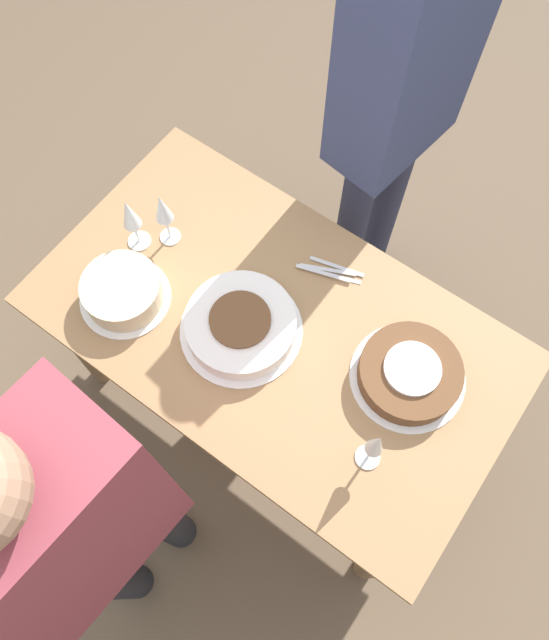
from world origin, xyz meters
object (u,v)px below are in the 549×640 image
object	(u,v)px
cake_front_chocolate	(410,373)
wine_glass_far	(130,216)
wine_glass_near	(163,210)
cake_back_decorated	(122,292)
person_cutting	(400,92)
wine_glass_extra	(376,445)
cake_center_white	(241,325)
person_watching	(82,532)

from	to	relation	value
cake_front_chocolate	wine_glass_far	bearing A→B (deg)	6.69
wine_glass_near	wine_glass_far	size ratio (longest dim) A/B	1.02
cake_back_decorated	person_cutting	world-z (taller)	person_cutting
cake_front_chocolate	wine_glass_extra	world-z (taller)	wine_glass_extra
cake_center_white	wine_glass_far	world-z (taller)	wine_glass_far
cake_center_white	wine_glass_near	distance (m)	0.40
cake_back_decorated	cake_center_white	bearing A→B (deg)	-160.76
cake_center_white	wine_glass_near	world-z (taller)	wine_glass_near
cake_front_chocolate	wine_glass_far	xyz separation A→B (m)	(0.89, 0.10, 0.10)
wine_glass_far	wine_glass_extra	xyz separation A→B (m)	(-0.92, 0.15, 0.01)
cake_front_chocolate	wine_glass_extra	bearing A→B (deg)	96.73
wine_glass_extra	person_cutting	xyz separation A→B (m)	(0.48, -0.85, 0.13)
cake_center_white	wine_glass_far	bearing A→B (deg)	-6.94
cake_front_chocolate	wine_glass_far	world-z (taller)	wine_glass_far
person_watching	wine_glass_far	bearing A→B (deg)	39.89
wine_glass_extra	person_cutting	size ratio (longest dim) A/B	0.13
wine_glass_far	person_cutting	world-z (taller)	person_cutting
wine_glass_extra	person_cutting	bearing A→B (deg)	-60.68
wine_glass_far	person_watching	world-z (taller)	person_watching
cake_back_decorated	wine_glass_near	distance (m)	0.26
wine_glass_near	person_watching	distance (m)	0.89
wine_glass_far	cake_center_white	bearing A→B (deg)	173.06
cake_back_decorated	wine_glass_extra	xyz separation A→B (m)	(-0.82, -0.02, 0.11)
cake_center_white	person_watching	size ratio (longest dim) A/B	0.21
cake_center_white	wine_glass_near	size ratio (longest dim) A/B	1.67
wine_glass_near	wine_glass_extra	distance (m)	0.88
person_cutting	cake_back_decorated	bearing A→B (deg)	-13.58
cake_front_chocolate	person_cutting	bearing A→B (deg)	-53.28
wine_glass_extra	person_watching	size ratio (longest dim) A/B	0.14
wine_glass_near	person_cutting	size ratio (longest dim) A/B	0.12
cake_front_chocolate	person_cutting	xyz separation A→B (m)	(0.45, -0.60, 0.25)
cake_front_chocolate	cake_back_decorated	world-z (taller)	cake_back_decorated
cake_center_white	wine_glass_near	bearing A→B (deg)	-18.24
person_cutting	wine_glass_extra	bearing A→B (deg)	37.10
cake_back_decorated	wine_glass_extra	size ratio (longest dim) A/B	1.18
cake_back_decorated	wine_glass_far	bearing A→B (deg)	-61.21
person_watching	person_cutting	bearing A→B (deg)	6.75
wine_glass_far	wine_glass_extra	distance (m)	0.93
wine_glass_near	person_watching	xyz separation A→B (m)	(-0.44, 0.77, 0.11)
wine_glass_near	wine_glass_far	bearing A→B (deg)	45.30
wine_glass_far	person_watching	distance (m)	0.87
cake_back_decorated	wine_glass_far	xyz separation A→B (m)	(0.09, -0.17, 0.10)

